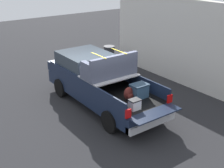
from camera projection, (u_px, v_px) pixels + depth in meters
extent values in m
plane|color=#262628|center=(103.00, 105.00, 11.72)|extent=(40.00, 40.00, 0.00)
cube|color=#162138|center=(103.00, 91.00, 11.48)|extent=(5.50, 1.92, 0.49)
cube|color=black|center=(122.00, 95.00, 10.49)|extent=(2.80, 1.80, 0.04)
cube|color=#162138|center=(100.00, 96.00, 9.89)|extent=(2.80, 0.06, 0.50)
cube|color=#162138|center=(142.00, 83.00, 10.91)|extent=(2.80, 0.06, 0.50)
cube|color=#162138|center=(100.00, 78.00, 11.42)|extent=(0.06, 1.80, 0.50)
cube|color=#162138|center=(155.00, 113.00, 9.24)|extent=(0.55, 1.80, 0.04)
cube|color=#B2B2B7|center=(109.00, 76.00, 10.88)|extent=(1.25, 1.92, 0.04)
cube|color=#162138|center=(84.00, 69.00, 12.30)|extent=(2.30, 1.92, 0.50)
cube|color=#2D3842|center=(85.00, 59.00, 12.04)|extent=(1.94, 1.76, 0.49)
cube|color=#162138|center=(68.00, 63.00, 13.33)|extent=(0.40, 1.82, 0.38)
cube|color=#B2B2B7|center=(151.00, 122.00, 9.50)|extent=(0.24, 1.92, 0.24)
cube|color=red|center=(128.00, 114.00, 8.89)|extent=(0.06, 0.20, 0.28)
cube|color=red|center=(170.00, 99.00, 9.85)|extent=(0.06, 0.20, 0.28)
cylinder|color=black|center=(62.00, 87.00, 12.40)|extent=(0.76, 0.30, 0.76)
cylinder|color=black|center=(97.00, 78.00, 13.36)|extent=(0.76, 0.30, 0.76)
cylinder|color=black|center=(111.00, 121.00, 9.78)|extent=(0.76, 0.30, 0.76)
cylinder|color=black|center=(151.00, 107.00, 10.74)|extent=(0.76, 0.30, 0.76)
cube|color=#335170|center=(139.00, 92.00, 10.20)|extent=(0.40, 0.55, 0.44)
cube|color=#23394E|center=(139.00, 85.00, 10.10)|extent=(0.44, 0.59, 0.05)
ellipsoid|color=maroon|center=(128.00, 93.00, 10.05)|extent=(0.20, 0.37, 0.45)
ellipsoid|color=maroon|center=(130.00, 96.00, 9.99)|extent=(0.09, 0.26, 0.20)
cube|color=white|center=(135.00, 105.00, 9.41)|extent=(0.26, 0.34, 0.30)
cube|color=#262628|center=(135.00, 100.00, 9.34)|extent=(0.28, 0.36, 0.04)
cube|color=#4C5166|center=(109.00, 70.00, 10.79)|extent=(0.81, 1.99, 0.42)
cube|color=#4C5166|center=(115.00, 61.00, 10.39)|extent=(0.16, 1.99, 0.40)
cube|color=#4C5166|center=(87.00, 66.00, 10.22)|extent=(0.57, 0.20, 0.22)
cube|color=#4C5166|center=(128.00, 57.00, 11.19)|extent=(0.57, 0.20, 0.22)
cube|color=yellow|center=(99.00, 55.00, 10.31)|extent=(0.91, 0.03, 0.02)
cube|color=yellow|center=(119.00, 51.00, 10.80)|extent=(0.91, 0.03, 0.02)
cube|color=silver|center=(195.00, 45.00, 12.77)|extent=(10.10, 0.36, 3.79)
cylinder|color=#2D2D33|center=(109.00, 56.00, 16.32)|extent=(0.56, 0.56, 0.90)
cylinder|color=#2D2D33|center=(109.00, 47.00, 16.13)|extent=(0.60, 0.60, 0.08)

